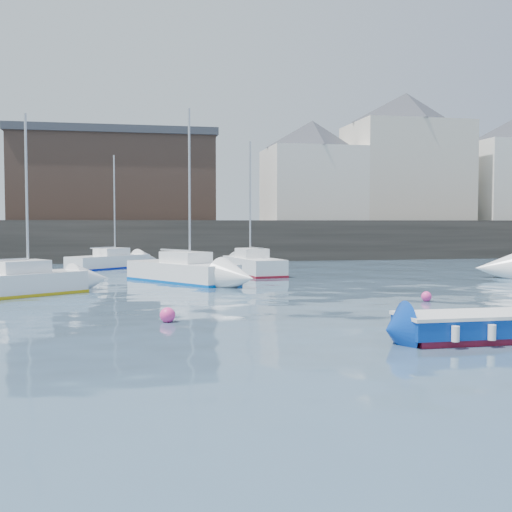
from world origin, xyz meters
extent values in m
plane|color=#2D4760|center=(0.00, 0.00, 0.00)|extent=(220.00, 220.00, 0.00)
cube|color=#28231E|center=(0.00, 35.00, 1.50)|extent=(90.00, 5.00, 3.00)
cube|color=#28231E|center=(0.00, 53.00, 1.40)|extent=(90.00, 32.00, 2.80)
cube|color=beige|center=(20.00, 42.00, 7.30)|extent=(10.00, 8.00, 9.00)
pyramid|color=#3A3D44|center=(20.00, 42.00, 13.20)|extent=(13.36, 13.36, 2.80)
cube|color=white|center=(11.00, 41.50, 6.05)|extent=(8.00, 7.00, 6.50)
pyramid|color=#3A3D44|center=(11.00, 41.50, 10.53)|extent=(11.14, 11.14, 2.45)
cube|color=#3D2D26|center=(-6.00, 43.00, 6.30)|extent=(16.00, 10.00, 7.00)
cube|color=#3A3D44|center=(-6.00, 43.00, 10.10)|extent=(16.40, 10.40, 0.60)
cube|color=maroon|center=(3.02, 0.87, 0.08)|extent=(3.23, 1.33, 0.16)
cube|color=#083396|center=(3.02, 0.87, 0.38)|extent=(3.51, 1.51, 0.44)
cube|color=white|center=(3.02, 0.87, 0.64)|extent=(3.58, 1.54, 0.08)
cube|color=white|center=(3.02, 0.87, 0.45)|extent=(2.80, 1.06, 0.40)
cube|color=tan|center=(3.02, 0.87, 0.55)|extent=(0.25, 1.05, 0.06)
cylinder|color=white|center=(2.12, 1.72, 0.35)|extent=(0.18, 0.18, 0.35)
cylinder|color=white|center=(2.13, 0.01, 0.35)|extent=(0.18, 0.18, 0.35)
cylinder|color=white|center=(3.02, 1.72, 0.35)|extent=(0.18, 0.18, 0.35)
cylinder|color=white|center=(3.03, 0.02, 0.35)|extent=(0.18, 0.18, 0.35)
cylinder|color=white|center=(3.92, 1.72, 0.35)|extent=(0.18, 0.18, 0.35)
cube|color=white|center=(-9.29, 12.94, 0.44)|extent=(5.38, 4.51, 0.88)
cube|color=yellow|center=(-9.29, 12.94, 0.06)|extent=(5.43, 4.55, 0.12)
cube|color=white|center=(-9.07, 13.10, 1.12)|extent=(2.28, 2.14, 0.49)
cylinder|color=silver|center=(-8.85, 13.25, 3.97)|extent=(0.10, 0.10, 6.18)
cube|color=white|center=(-2.51, 17.47, 0.47)|extent=(5.09, 6.32, 0.94)
cube|color=#0052B6|center=(-2.51, 17.47, 0.06)|extent=(5.14, 6.38, 0.12)
cube|color=white|center=(-2.33, 17.21, 1.20)|extent=(2.45, 2.65, 0.52)
cylinder|color=silver|center=(-2.16, 16.95, 4.53)|extent=(0.10, 0.10, 7.18)
cube|color=white|center=(1.74, 21.27, 0.45)|extent=(2.61, 5.76, 0.91)
cube|color=maroon|center=(1.74, 21.27, 0.06)|extent=(2.64, 5.81, 0.12)
cube|color=white|center=(1.70, 21.54, 1.16)|extent=(1.62, 2.12, 0.50)
cylinder|color=silver|center=(1.65, 21.82, 4.10)|extent=(0.10, 0.10, 6.38)
cube|color=white|center=(-6.17, 27.44, 0.40)|extent=(5.10, 4.94, 0.81)
cube|color=#051DB0|center=(-6.17, 27.44, 0.05)|extent=(5.15, 4.99, 0.11)
cube|color=white|center=(-5.97, 27.62, 1.03)|extent=(2.26, 2.23, 0.45)
cylinder|color=silver|center=(-5.78, 27.81, 3.90)|extent=(0.09, 0.09, 6.19)
sphere|color=#FE3993|center=(-3.94, 5.26, 0.00)|extent=(0.45, 0.45, 0.45)
sphere|color=#FE3993|center=(5.53, 8.31, 0.00)|extent=(0.37, 0.37, 0.37)
sphere|color=#FE3993|center=(-2.62, 16.55, 0.00)|extent=(0.43, 0.43, 0.43)
camera|label=1|loc=(-5.06, -13.02, 2.84)|focal=45.00mm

